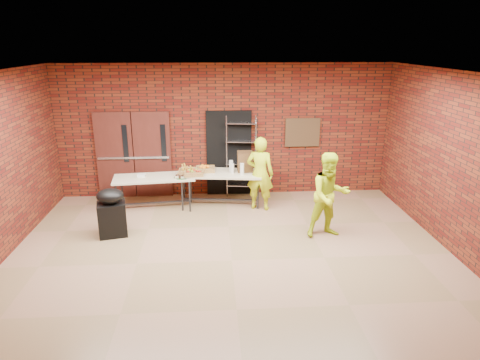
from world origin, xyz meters
name	(u,v)px	position (x,y,z in m)	size (l,w,h in m)	color
room	(231,174)	(0.00, 0.00, 1.60)	(8.08, 7.08, 3.28)	olive
double_doors	(134,155)	(-2.20, 3.44, 1.05)	(1.78, 0.12, 2.10)	#491B14
dark_doorway	(229,153)	(0.10, 3.46, 1.05)	(1.10, 0.06, 2.10)	black
bronze_plaque	(302,132)	(1.90, 3.45, 1.55)	(0.85, 0.04, 0.70)	#46301C
wire_rack	(241,157)	(0.39, 3.32, 0.99)	(0.73, 0.24, 1.99)	#AAA9B0
table_left	(154,179)	(-1.64, 2.63, 0.68)	(1.88, 0.94, 0.74)	beige
table_right	(220,175)	(-0.15, 2.72, 0.73)	(2.02, 1.04, 0.79)	beige
basket_bananas	(188,171)	(-0.87, 2.68, 0.85)	(0.40, 0.31, 0.13)	#AD8846
basket_oranges	(205,169)	(-0.47, 2.83, 0.85)	(0.43, 0.34, 0.13)	#AD8846
basket_apples	(194,173)	(-0.73, 2.55, 0.85)	(0.43, 0.33, 0.13)	#AD8846
muffin_tray	(182,176)	(-1.00, 2.55, 0.78)	(0.35, 0.35, 0.09)	#134A1B
napkin_box	(141,175)	(-1.93, 2.68, 0.78)	(0.18, 0.12, 0.06)	silver
coffee_dispenser	(245,162)	(0.45, 2.79, 1.02)	(0.35, 0.31, 0.46)	brown
cup_stack_front	(232,168)	(0.14, 2.64, 0.91)	(0.07, 0.07, 0.22)	silver
cup_stack_mid	(242,169)	(0.35, 2.50, 0.93)	(0.09, 0.09, 0.27)	silver
cup_stack_back	(231,166)	(0.12, 2.75, 0.93)	(0.09, 0.09, 0.27)	silver
covered_grill	(112,212)	(-2.30, 1.21, 0.48)	(0.62, 0.55, 0.97)	black
volunteer_woman	(260,174)	(0.75, 2.41, 0.84)	(0.61, 0.40, 1.68)	#BAD417
volunteer_man	(330,195)	(1.93, 0.90, 0.84)	(0.82, 0.64, 1.69)	#BAD417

